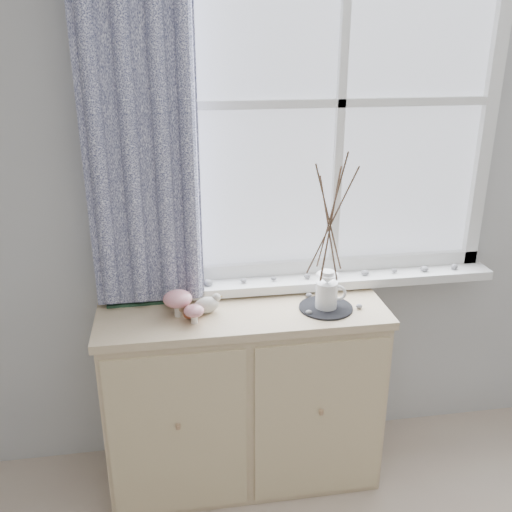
{
  "coord_description": "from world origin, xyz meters",
  "views": [
    {
      "loc": [
        -0.43,
        -0.36,
        1.92
      ],
      "look_at": [
        -0.1,
        1.7,
        1.1
      ],
      "focal_mm": 40.0,
      "sensor_mm": 36.0,
      "label": 1
    }
  ],
  "objects_px": {
    "sideboard": "(243,395)",
    "twig_pitcher": "(330,219)",
    "botanical_book": "(139,280)",
    "toadstool_cluster": "(182,302)"
  },
  "relations": [
    {
      "from": "sideboard",
      "to": "botanical_book",
      "type": "bearing_deg",
      "value": 165.12
    },
    {
      "from": "botanical_book",
      "to": "sideboard",
      "type": "bearing_deg",
      "value": -16.35
    },
    {
      "from": "twig_pitcher",
      "to": "sideboard",
      "type": "bearing_deg",
      "value": -165.29
    },
    {
      "from": "sideboard",
      "to": "twig_pitcher",
      "type": "xyz_separation_m",
      "value": [
        0.34,
        -0.05,
        0.82
      ]
    },
    {
      "from": "sideboard",
      "to": "botanical_book",
      "type": "xyz_separation_m",
      "value": [
        -0.42,
        0.11,
        0.54
      ]
    },
    {
      "from": "botanical_book",
      "to": "toadstool_cluster",
      "type": "height_order",
      "value": "botanical_book"
    },
    {
      "from": "sideboard",
      "to": "twig_pitcher",
      "type": "relative_size",
      "value": 1.76
    },
    {
      "from": "sideboard",
      "to": "toadstool_cluster",
      "type": "height_order",
      "value": "toadstool_cluster"
    },
    {
      "from": "sideboard",
      "to": "twig_pitcher",
      "type": "bearing_deg",
      "value": -8.79
    },
    {
      "from": "toadstool_cluster",
      "to": "twig_pitcher",
      "type": "xyz_separation_m",
      "value": [
        0.59,
        -0.01,
        0.32
      ]
    }
  ]
}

